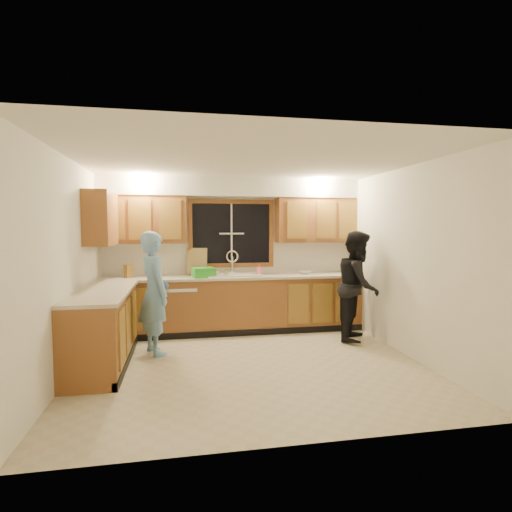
{
  "coord_description": "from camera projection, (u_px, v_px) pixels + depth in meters",
  "views": [
    {
      "loc": [
        -0.82,
        -4.79,
        1.69
      ],
      "look_at": [
        0.19,
        0.65,
        1.3
      ],
      "focal_mm": 28.0,
      "sensor_mm": 36.0,
      "label": 1
    }
  ],
  "objects": [
    {
      "name": "base_cabinets_back",
      "position": [
        234.0,
        305.0,
        6.51
      ],
      "size": [
        4.2,
        0.6,
        0.88
      ],
      "primitive_type": "cube",
      "color": "brown",
      "rests_on": "ground"
    },
    {
      "name": "wall_back",
      "position": [
        232.0,
        254.0,
        6.74
      ],
      "size": [
        4.2,
        0.0,
        4.2
      ],
      "primitive_type": "plane",
      "rotation": [
        1.57,
        0.0,
        0.0
      ],
      "color": "white",
      "rests_on": "ground"
    },
    {
      "name": "window_frame",
      "position": [
        232.0,
        234.0,
        6.71
      ],
      "size": [
        1.44,
        0.03,
        1.14
      ],
      "color": "black",
      "rests_on": "wall_back"
    },
    {
      "name": "upper_cabinets_return",
      "position": [
        101.0,
        219.0,
        5.59
      ],
      "size": [
        0.33,
        0.9,
        0.75
      ],
      "primitive_type": "cube",
      "color": "brown",
      "rests_on": "wall_left"
    },
    {
      "name": "wall_right",
      "position": [
        407.0,
        262.0,
        5.26
      ],
      "size": [
        0.0,
        3.8,
        3.8
      ],
      "primitive_type": "plane",
      "rotation": [
        1.57,
        0.0,
        -1.57
      ],
      "color": "white",
      "rests_on": "ground"
    },
    {
      "name": "ceiling",
      "position": [
        250.0,
        161.0,
        4.79
      ],
      "size": [
        4.2,
        4.2,
        0.0
      ],
      "primitive_type": "plane",
      "rotation": [
        3.14,
        0.0,
        0.0
      ],
      "color": "white"
    },
    {
      "name": "countertop_left",
      "position": [
        103.0,
        292.0,
        4.92
      ],
      "size": [
        0.63,
        1.9,
        0.04
      ],
      "primitive_type": "cube",
      "color": "beige",
      "rests_on": "base_cabinets_left"
    },
    {
      "name": "woman",
      "position": [
        358.0,
        286.0,
        6.03
      ],
      "size": [
        0.95,
        1.01,
        1.65
      ],
      "primitive_type": "imported",
      "rotation": [
        0.0,
        0.0,
        1.03
      ],
      "color": "black",
      "rests_on": "floor"
    },
    {
      "name": "bowl",
      "position": [
        305.0,
        272.0,
        6.72
      ],
      "size": [
        0.24,
        0.24,
        0.05
      ],
      "primitive_type": "imported",
      "rotation": [
        0.0,
        0.0,
        -0.18
      ],
      "color": "silver",
      "rests_on": "countertop_back"
    },
    {
      "name": "countertop_back",
      "position": [
        234.0,
        277.0,
        6.46
      ],
      "size": [
        4.2,
        0.63,
        0.04
      ],
      "primitive_type": "cube",
      "color": "beige",
      "rests_on": "base_cabinets_back"
    },
    {
      "name": "upper_cabinets_right",
      "position": [
        316.0,
        220.0,
        6.8
      ],
      "size": [
        1.35,
        0.33,
        0.75
      ],
      "primitive_type": "cube",
      "color": "brown",
      "rests_on": "wall_back"
    },
    {
      "name": "dish_crate",
      "position": [
        203.0,
        272.0,
        6.26
      ],
      "size": [
        0.37,
        0.36,
        0.15
      ],
      "primitive_type": "cube",
      "rotation": [
        0.0,
        0.0,
        0.19
      ],
      "color": "green",
      "rests_on": "countertop_back"
    },
    {
      "name": "upper_cabinets_left",
      "position": [
        143.0,
        220.0,
        6.28
      ],
      "size": [
        1.35,
        0.33,
        0.75
      ],
      "primitive_type": "cube",
      "color": "brown",
      "rests_on": "wall_back"
    },
    {
      "name": "base_cabinets_left",
      "position": [
        103.0,
        329.0,
        4.95
      ],
      "size": [
        0.6,
        1.9,
        0.88
      ],
      "primitive_type": "cube",
      "color": "brown",
      "rests_on": "ground"
    },
    {
      "name": "stove",
      "position": [
        93.0,
        341.0,
        4.39
      ],
      "size": [
        0.58,
        0.75,
        0.9
      ],
      "primitive_type": "cube",
      "color": "silver",
      "rests_on": "floor"
    },
    {
      "name": "knife_block",
      "position": [
        129.0,
        271.0,
        6.22
      ],
      "size": [
        0.14,
        0.14,
        0.2
      ],
      "primitive_type": "cube",
      "rotation": [
        0.0,
        0.0,
        0.72
      ],
      "color": "olive",
      "rests_on": "countertop_back"
    },
    {
      "name": "floor",
      "position": [
        251.0,
        364.0,
        4.97
      ],
      "size": [
        4.2,
        4.2,
        0.0
      ],
      "primitive_type": "plane",
      "color": "beige",
      "rests_on": "ground"
    },
    {
      "name": "soffit",
      "position": [
        233.0,
        188.0,
        6.5
      ],
      "size": [
        4.2,
        0.35,
        0.3
      ],
      "primitive_type": "cube",
      "color": "white",
      "rests_on": "wall_back"
    },
    {
      "name": "dishwasher",
      "position": [
        181.0,
        309.0,
        6.34
      ],
      "size": [
        0.6,
        0.56,
        0.82
      ],
      "primitive_type": "cube",
      "color": "silver",
      "rests_on": "floor"
    },
    {
      "name": "man",
      "position": [
        154.0,
        293.0,
        5.34
      ],
      "size": [
        0.6,
        0.71,
        1.65
      ],
      "primitive_type": "imported",
      "rotation": [
        0.0,
        0.0,
        1.98
      ],
      "color": "#72A6D8",
      "rests_on": "floor"
    },
    {
      "name": "cutting_board",
      "position": [
        197.0,
        261.0,
        6.57
      ],
      "size": [
        0.35,
        0.18,
        0.44
      ],
      "primitive_type": "cube",
      "rotation": [
        -0.21,
        0.0,
        -0.19
      ],
      "color": "tan",
      "rests_on": "countertop_back"
    },
    {
      "name": "can_right",
      "position": [
        227.0,
        273.0,
        6.3
      ],
      "size": [
        0.07,
        0.07,
        0.11
      ],
      "primitive_type": "cylinder",
      "rotation": [
        0.0,
        0.0,
        0.15
      ],
      "color": "beige",
      "rests_on": "countertop_back"
    },
    {
      "name": "can_left",
      "position": [
        217.0,
        273.0,
        6.33
      ],
      "size": [
        0.07,
        0.07,
        0.11
      ],
      "primitive_type": "cylinder",
      "rotation": [
        0.0,
        0.0,
        -0.21
      ],
      "color": "beige",
      "rests_on": "countertop_back"
    },
    {
      "name": "sink",
      "position": [
        234.0,
        279.0,
        6.48
      ],
      "size": [
        0.86,
        0.52,
        0.57
      ],
      "color": "white",
      "rests_on": "countertop_back"
    },
    {
      "name": "soap_bottle",
      "position": [
        259.0,
        270.0,
        6.59
      ],
      "size": [
        0.1,
        0.1,
        0.18
      ],
      "primitive_type": "imported",
      "rotation": [
        0.0,
        0.0,
        -0.34
      ],
      "color": "#EF5A7E",
      "rests_on": "countertop_back"
    },
    {
      "name": "wall_left",
      "position": [
        67.0,
        267.0,
        4.5
      ],
      "size": [
        0.0,
        3.8,
        3.8
      ],
      "primitive_type": "plane",
      "rotation": [
        1.57,
        0.0,
        1.57
      ],
      "color": "white",
      "rests_on": "ground"
    }
  ]
}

